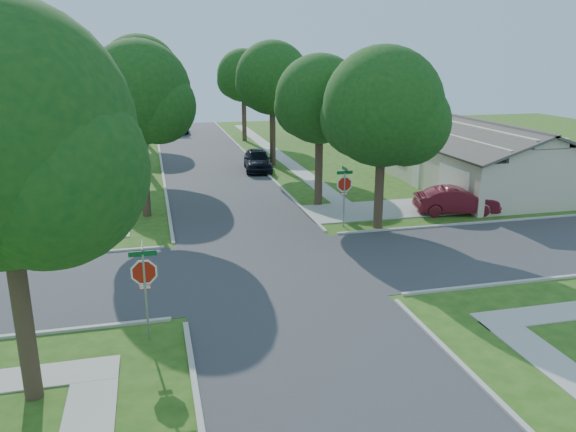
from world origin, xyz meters
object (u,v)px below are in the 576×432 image
Objects in this scene: house_nw_far at (9,135)px; stop_sign_sw at (144,276)px; tree_e_mid at (273,81)px; car_curb_east at (258,160)px; tree_w_far at (143,84)px; tree_e_far at (244,78)px; tree_sw_corner at (2,147)px; house_ne_far at (372,128)px; car_driveway at (456,201)px; tree_w_mid at (141,79)px; car_curb_west at (179,126)px; tree_w_near at (140,98)px; house_ne_near at (479,163)px; tree_ne_corner at (384,112)px; tree_e_near at (321,103)px; stop_sign_ne at (344,187)px.

stop_sign_sw is at bearing -72.90° from house_nw_far.
tree_e_mid is 1.98× the size of car_curb_east.
tree_w_far is 12.19m from house_nw_far.
tree_sw_corner is at bearing -106.56° from tree_e_far.
car_curb_east is at bearing -133.28° from tree_e_mid.
house_ne_far is 2.92× the size of car_curb_east.
house_nw_far is 22.99m from car_curb_east.
tree_w_mid is at bearing 57.90° from car_driveway.
house_ne_far is 21.17m from car_curb_west.
tree_w_near reaches higher than tree_e_far.
tree_e_mid reaches higher than car_driveway.
house_nw_far is at bearing 135.93° from tree_w_mid.
tree_ne_corner is at bearing -144.82° from house_ne_near.
car_curb_west is at bearing 32.23° from house_nw_far.
tree_ne_corner is (1.61, -29.80, -0.39)m from tree_e_far.
tree_ne_corner is at bearing -84.55° from tree_e_mid.
car_driveway is at bearing -44.16° from house_nw_far.
tree_e_mid is at bearing 52.79° from car_curb_east.
tree_sw_corner is (-2.80, -28.00, -0.23)m from tree_w_mid.
tree_w_mid is at bearing 89.98° from tree_w_near.
house_ne_near is (23.43, 17.99, -4.75)m from tree_sw_corner.
car_driveway is at bearing -28.20° from tree_e_near.
tree_e_far is 1.09× the size of tree_w_far.
stop_sign_sw is at bearing -102.11° from car_curb_east.
tree_w_far is at bearing 125.90° from tree_e_mid.
tree_sw_corner is 29.92m from house_ne_near.
tree_w_near is 17.19m from car_driveway.
tree_e_mid reaches higher than house_ne_near.
tree_e_mid is 1.03× the size of tree_w_near.
car_curb_east is at bearing 71.82° from stop_sign_sw.
tree_sw_corner is 1.96× the size of car_curb_west.
tree_e_far is (-0.00, 13.00, -0.27)m from tree_e_mid.
tree_sw_corner is at bearing -93.89° from tree_w_far.
tree_w_mid is at bearing -125.85° from tree_e_far.
house_ne_far is (20.63, 7.99, -4.97)m from tree_w_mid.
tree_sw_corner reaches higher than tree_e_far.
tree_w_far is at bearing 166.36° from house_ne_far.
tree_e_mid is at bearing -89.98° from tree_e_far.
tree_w_near is at bearing 156.44° from tree_ne_corner.
tree_w_near is 1.12× the size of tree_w_far.
tree_w_mid reaches higher than tree_e_far.
tree_e_mid is (0.01, 12.00, 0.61)m from tree_e_near.
stop_sign_ne is at bearing -90.10° from tree_e_far.
house_ne_near is 1.00× the size of house_nw_far.
tree_sw_corner is (-2.79, -16.00, 0.15)m from tree_w_near.
stop_sign_ne is 0.33× the size of tree_w_near.
tree_sw_corner reaches higher than tree_ne_corner.
tree_w_near is at bearing -135.91° from house_ne_far.
stop_sign_ne is 0.61× the size of car_curb_west.
car_driveway is (6.53, -15.51, -5.54)m from tree_e_mid.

